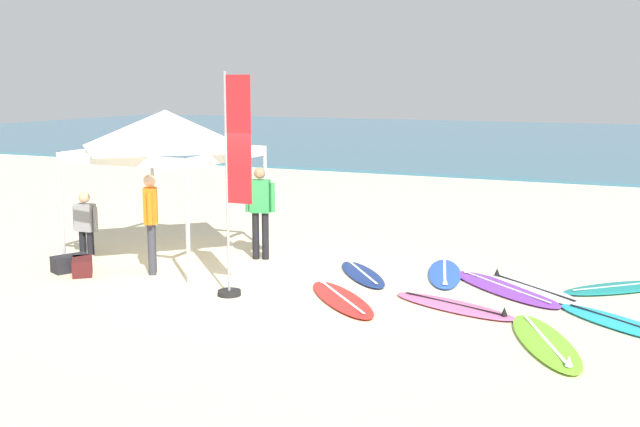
{
  "coord_description": "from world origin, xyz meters",
  "views": [
    {
      "loc": [
        5.74,
        -10.68,
        3.25
      ],
      "look_at": [
        0.42,
        1.09,
        1.0
      ],
      "focal_mm": 42.6,
      "sensor_mm": 36.0,
      "label": 1
    }
  ],
  "objects_px": {
    "surfboard_pink": "(454,306)",
    "surfboard_blue": "(445,273)",
    "person_green": "(260,207)",
    "banner_flag": "(234,195)",
    "surfboard_cyan": "(620,323)",
    "surfboard_red": "(341,299)",
    "canopy_tent": "(166,130)",
    "surfboard_purple": "(504,288)",
    "person_orange": "(151,217)",
    "surfboard_lime": "(545,342)",
    "surfboard_teal": "(621,287)",
    "surfboard_white": "(533,289)",
    "gear_bag_near_tent": "(70,263)",
    "gear_bag_by_pole": "(82,266)",
    "surfboard_navy": "(362,274)",
    "person_grey": "(85,220)"
  },
  "relations": [
    {
      "from": "surfboard_teal",
      "to": "surfboard_navy",
      "type": "height_order",
      "value": "same"
    },
    {
      "from": "surfboard_pink",
      "to": "surfboard_lime",
      "type": "xyz_separation_m",
      "value": [
        1.43,
        -1.06,
        -0.0
      ]
    },
    {
      "from": "surfboard_white",
      "to": "person_green",
      "type": "distance_m",
      "value": 5.04
    },
    {
      "from": "surfboard_cyan",
      "to": "surfboard_white",
      "type": "bearing_deg",
      "value": 136.83
    },
    {
      "from": "surfboard_white",
      "to": "person_grey",
      "type": "bearing_deg",
      "value": -174.15
    },
    {
      "from": "surfboard_red",
      "to": "surfboard_lime",
      "type": "xyz_separation_m",
      "value": [
        3.07,
        -0.72,
        -0.0
      ]
    },
    {
      "from": "surfboard_purple",
      "to": "surfboard_teal",
      "type": "bearing_deg",
      "value": 25.6
    },
    {
      "from": "surfboard_red",
      "to": "person_green",
      "type": "height_order",
      "value": "person_green"
    },
    {
      "from": "surfboard_cyan",
      "to": "gear_bag_near_tent",
      "type": "bearing_deg",
      "value": -175.28
    },
    {
      "from": "person_orange",
      "to": "banner_flag",
      "type": "xyz_separation_m",
      "value": [
        2.02,
        -0.63,
        0.59
      ]
    },
    {
      "from": "surfboard_pink",
      "to": "surfboard_white",
      "type": "xyz_separation_m",
      "value": [
        0.89,
        1.41,
        -0.0
      ]
    },
    {
      "from": "surfboard_purple",
      "to": "person_orange",
      "type": "xyz_separation_m",
      "value": [
        -5.71,
        -1.4,
        0.95
      ]
    },
    {
      "from": "surfboard_purple",
      "to": "gear_bag_near_tent",
      "type": "bearing_deg",
      "value": -165.37
    },
    {
      "from": "surfboard_teal",
      "to": "surfboard_lime",
      "type": "xyz_separation_m",
      "value": [
        -0.72,
        -3.13,
        -0.0
      ]
    },
    {
      "from": "canopy_tent",
      "to": "banner_flag",
      "type": "distance_m",
      "value": 3.0
    },
    {
      "from": "surfboard_purple",
      "to": "surfboard_navy",
      "type": "bearing_deg",
      "value": -178.02
    },
    {
      "from": "surfboard_white",
      "to": "surfboard_navy",
      "type": "height_order",
      "value": "same"
    },
    {
      "from": "surfboard_pink",
      "to": "surfboard_navy",
      "type": "relative_size",
      "value": 1.16
    },
    {
      "from": "canopy_tent",
      "to": "surfboard_lime",
      "type": "xyz_separation_m",
      "value": [
        7.03,
        -1.93,
        -2.35
      ]
    },
    {
      "from": "surfboard_cyan",
      "to": "surfboard_red",
      "type": "xyz_separation_m",
      "value": [
        -3.88,
        -0.48,
        -0.0
      ]
    },
    {
      "from": "surfboard_teal",
      "to": "person_orange",
      "type": "height_order",
      "value": "person_orange"
    },
    {
      "from": "surfboard_cyan",
      "to": "person_orange",
      "type": "relative_size",
      "value": 1.13
    },
    {
      "from": "surfboard_cyan",
      "to": "surfboard_lime",
      "type": "relative_size",
      "value": 0.86
    },
    {
      "from": "surfboard_pink",
      "to": "surfboard_blue",
      "type": "height_order",
      "value": "same"
    },
    {
      "from": "surfboard_purple",
      "to": "person_grey",
      "type": "relative_size",
      "value": 1.9
    },
    {
      "from": "surfboard_white",
      "to": "surfboard_red",
      "type": "height_order",
      "value": "same"
    },
    {
      "from": "gear_bag_near_tent",
      "to": "gear_bag_by_pole",
      "type": "relative_size",
      "value": 1.0
    },
    {
      "from": "surfboard_teal",
      "to": "person_orange",
      "type": "xyz_separation_m",
      "value": [
        -7.39,
        -2.2,
        0.95
      ]
    },
    {
      "from": "surfboard_teal",
      "to": "banner_flag",
      "type": "relative_size",
      "value": 0.57
    },
    {
      "from": "surfboard_pink",
      "to": "surfboard_navy",
      "type": "xyz_separation_m",
      "value": [
        -1.89,
        1.19,
        0.0
      ]
    },
    {
      "from": "person_green",
      "to": "banner_flag",
      "type": "height_order",
      "value": "banner_flag"
    },
    {
      "from": "person_green",
      "to": "person_grey",
      "type": "relative_size",
      "value": 1.43
    },
    {
      "from": "surfboard_cyan",
      "to": "surfboard_blue",
      "type": "relative_size",
      "value": 0.92
    },
    {
      "from": "canopy_tent",
      "to": "surfboard_teal",
      "type": "distance_m",
      "value": 8.19
    },
    {
      "from": "person_grey",
      "to": "gear_bag_by_pole",
      "type": "bearing_deg",
      "value": -51.43
    },
    {
      "from": "canopy_tent",
      "to": "surfboard_pink",
      "type": "relative_size",
      "value": 1.33
    },
    {
      "from": "surfboard_blue",
      "to": "surfboard_teal",
      "type": "height_order",
      "value": "same"
    },
    {
      "from": "surfboard_lime",
      "to": "gear_bag_near_tent",
      "type": "relative_size",
      "value": 3.76
    },
    {
      "from": "surfboard_lime",
      "to": "surfboard_blue",
      "type": "bearing_deg",
      "value": 125.89
    },
    {
      "from": "person_orange",
      "to": "person_grey",
      "type": "distance_m",
      "value": 2.19
    },
    {
      "from": "surfboard_blue",
      "to": "surfboard_cyan",
      "type": "bearing_deg",
      "value": -29.87
    },
    {
      "from": "canopy_tent",
      "to": "surfboard_pink",
      "type": "distance_m",
      "value": 6.13
    },
    {
      "from": "surfboard_purple",
      "to": "surfboard_blue",
      "type": "bearing_deg",
      "value": 154.61
    },
    {
      "from": "person_green",
      "to": "gear_bag_by_pole",
      "type": "bearing_deg",
      "value": -134.6
    },
    {
      "from": "surfboard_white",
      "to": "surfboard_lime",
      "type": "relative_size",
      "value": 0.88
    },
    {
      "from": "person_orange",
      "to": "gear_bag_by_pole",
      "type": "xyz_separation_m",
      "value": [
        -1.05,
        -0.55,
        -0.85
      ]
    },
    {
      "from": "surfboard_navy",
      "to": "person_green",
      "type": "distance_m",
      "value": 2.4
    },
    {
      "from": "surfboard_blue",
      "to": "banner_flag",
      "type": "relative_size",
      "value": 0.62
    },
    {
      "from": "surfboard_red",
      "to": "surfboard_lime",
      "type": "relative_size",
      "value": 0.86
    },
    {
      "from": "surfboard_pink",
      "to": "surfboard_teal",
      "type": "distance_m",
      "value": 2.99
    }
  ]
}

